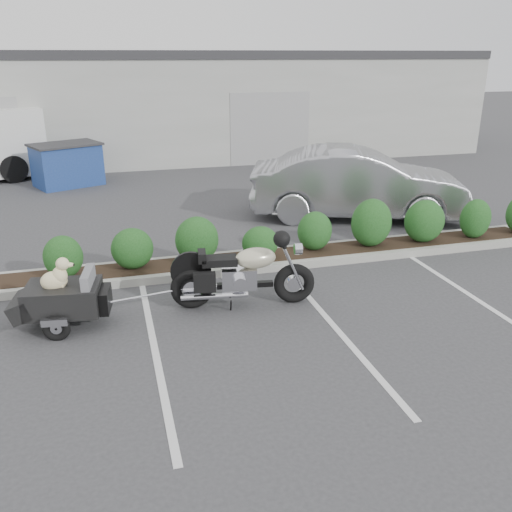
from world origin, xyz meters
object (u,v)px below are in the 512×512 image
object	(u,v)px
sedan	(358,184)
dumpster	(67,164)
pet_trailer	(62,297)
motorcycle	(243,275)

from	to	relation	value
sedan	dumpster	xyz separation A→B (m)	(-7.15, 5.68, -0.20)
sedan	dumpster	world-z (taller)	sedan
pet_trailer	dumpster	distance (m)	9.87
sedan	motorcycle	bearing A→B (deg)	156.60
pet_trailer	sedan	size ratio (longest dim) A/B	0.36
pet_trailer	sedan	world-z (taller)	sedan
motorcycle	sedan	bearing A→B (deg)	54.60
motorcycle	dumpster	distance (m)	10.38
motorcycle	pet_trailer	size ratio (longest dim) A/B	1.24
motorcycle	dumpster	size ratio (longest dim) A/B	1.00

